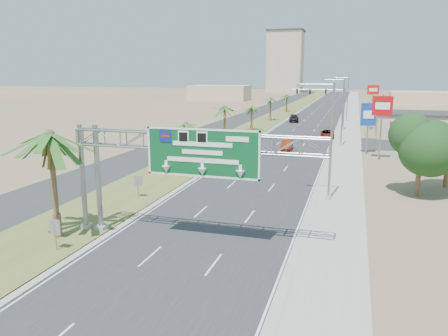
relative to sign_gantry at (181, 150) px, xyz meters
name	(u,v)px	position (x,y,z in m)	size (l,w,h in m)	color
ground	(121,325)	(1.06, -9.93, -6.06)	(600.00, 600.00, 0.00)	#8C7A59
road	(320,113)	(1.06, 100.07, -6.05)	(12.00, 300.00, 0.02)	#28282B
sidewalk_right	(352,113)	(9.56, 100.07, -6.01)	(4.00, 300.00, 0.10)	#9E9B93
median_grass	(285,112)	(-8.94, 100.07, -6.00)	(7.00, 300.00, 0.12)	#57602A
opposing_road	(261,111)	(-15.94, 100.07, -6.05)	(8.00, 300.00, 0.02)	#28282B
sign_gantry	(181,150)	(0.00, 0.00, 0.00)	(16.75, 1.24, 7.50)	gray
palm_near	(50,135)	(-8.14, -1.93, 0.87)	(5.70, 5.70, 8.35)	brown
palm_row_b	(186,125)	(-8.44, 22.07, -1.16)	(3.99, 3.99, 5.95)	brown
palm_row_c	(225,108)	(-8.44, 38.07, -0.39)	(3.99, 3.99, 6.75)	brown
palm_row_d	(252,108)	(-8.44, 56.07, -1.64)	(3.99, 3.99, 5.45)	brown
palm_row_e	(271,99)	(-8.44, 75.07, -0.97)	(3.99, 3.99, 6.15)	brown
palm_row_f	(287,95)	(-8.44, 100.07, -1.35)	(3.99, 3.99, 5.75)	brown
streetlight_near	(329,147)	(8.36, 12.07, -1.36)	(3.27, 0.44, 10.00)	gray
streetlight_mid	(341,115)	(8.36, 42.07, -1.36)	(3.27, 0.44, 10.00)	gray
streetlight_far	(346,101)	(8.36, 78.07, -1.36)	(3.27, 0.44, 10.00)	gray
signal_mast	(333,105)	(6.23, 62.05, -1.21)	(10.28, 0.71, 8.00)	gray
store_building	(432,126)	(23.06, 56.07, -4.06)	(18.00, 10.00, 4.00)	#CCB18A
oak_near	(421,146)	(16.06, 16.07, -1.53)	(4.50, 4.50, 6.80)	brown
median_signback_a	(55,229)	(-6.74, -3.93, -4.61)	(0.75, 0.08, 2.08)	gray
median_signback_b	(138,183)	(-7.44, 8.07, -4.61)	(0.75, 0.08, 2.08)	gray
tower_distant	(285,62)	(-30.94, 240.07, 11.44)	(20.00, 16.00, 35.00)	tan
building_distant_left	(219,93)	(-43.94, 150.07, -3.06)	(24.00, 14.00, 6.00)	#CCB18A
building_distant_right	(422,100)	(31.06, 130.07, -3.56)	(20.00, 12.00, 5.00)	#CCB18A
car_left_lane	(233,154)	(-4.24, 27.49, -5.33)	(1.73, 4.30, 1.46)	black
car_mid_lane	(287,145)	(1.26, 36.78, -5.37)	(1.45, 4.17, 1.37)	maroon
car_right_lane	(327,134)	(6.08, 50.15, -5.38)	(2.25, 4.89, 1.36)	gray
car_far	(294,118)	(-2.86, 74.61, -5.30)	(2.12, 5.22, 1.52)	black
pole_sign_red_near	(382,109)	(13.54, 32.39, 0.36)	(2.41, 0.47, 8.24)	gray
pole_sign_blue	(369,116)	(12.10, 36.48, -0.92)	(2.01, 0.78, 7.09)	gray
pole_sign_red_far	(373,94)	(13.44, 64.51, 0.90)	(2.21, 0.78, 8.79)	gray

